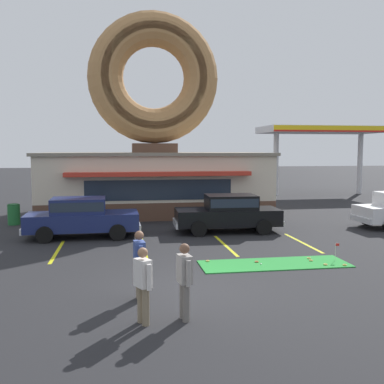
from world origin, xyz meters
TOP-DOWN VIEW (x-y plane):
  - ground_plane at (0.00, 0.00)m, footprint 160.00×160.00m
  - donut_shop_building at (0.29, 13.94)m, footprint 12.30×6.75m
  - putting_mat at (3.04, 2.08)m, footprint 4.59×1.49m
  - mini_donut_near_left at (4.29, 2.19)m, footprint 0.13×0.13m
  - mini_donut_near_right at (4.51, 1.64)m, footprint 0.13×0.13m
  - mini_donut_mid_left at (5.06, 1.50)m, footprint 0.13×0.13m
  - mini_donut_mid_centre at (4.34, 2.47)m, footprint 0.13×0.13m
  - mini_donut_mid_right at (1.06, 2.65)m, footprint 0.13×0.13m
  - mini_donut_far_left at (2.55, 2.31)m, footprint 0.13×0.13m
  - golf_ball at (2.59, 2.01)m, footprint 0.04×0.04m
  - putting_flag_pin at (5.12, 2.15)m, footprint 0.13×0.01m
  - car_navy at (-3.17, 7.39)m, footprint 4.59×2.05m
  - car_black at (2.96, 7.64)m, footprint 4.61×2.09m
  - pedestrian_blue_sweater_man at (-1.20, -0.52)m, footprint 0.28×0.59m
  - pedestrian_hooded_kid at (-1.20, -2.03)m, footprint 0.38×0.55m
  - pedestrian_leather_jacket_man at (-0.34, -1.95)m, footprint 0.30×0.59m
  - trash_bin at (-6.57, 11.10)m, footprint 0.57×0.57m
  - gas_station_canopy at (13.80, 22.24)m, footprint 9.00×4.46m
  - parking_stripe_left at (-3.81, 5.00)m, footprint 0.12×3.60m
  - parking_stripe_mid_left at (-0.81, 5.00)m, footprint 0.12×3.60m
  - parking_stripe_centre at (2.19, 5.00)m, footprint 0.12×3.60m
  - parking_stripe_mid_right at (5.19, 5.00)m, footprint 0.12×3.60m

SIDE VIEW (x-z plane):
  - ground_plane at x=0.00m, z-range 0.00..0.00m
  - parking_stripe_left at x=-3.81m, z-range 0.00..0.01m
  - parking_stripe_mid_left at x=-0.81m, z-range 0.00..0.01m
  - parking_stripe_centre at x=2.19m, z-range 0.00..0.01m
  - parking_stripe_mid_right at x=5.19m, z-range 0.00..0.01m
  - putting_mat at x=3.04m, z-range 0.00..0.03m
  - mini_donut_near_left at x=4.29m, z-range 0.03..0.07m
  - mini_donut_near_right at x=4.51m, z-range 0.03..0.07m
  - mini_donut_mid_left at x=5.06m, z-range 0.03..0.07m
  - mini_donut_mid_centre at x=4.34m, z-range 0.03..0.07m
  - mini_donut_mid_right at x=1.06m, z-range 0.03..0.07m
  - mini_donut_far_left at x=2.55m, z-range 0.03..0.07m
  - golf_ball at x=2.59m, z-range 0.03..0.07m
  - putting_flag_pin at x=5.12m, z-range 0.16..0.71m
  - trash_bin at x=-6.57m, z-range 0.01..0.99m
  - pedestrian_hooded_kid at x=-1.20m, z-range 0.08..1.65m
  - car_navy at x=-3.17m, z-range 0.07..1.67m
  - car_black at x=2.96m, z-range 0.07..1.67m
  - pedestrian_leather_jacket_man at x=-0.34m, z-range 0.08..1.69m
  - pedestrian_blue_sweater_man at x=-1.20m, z-range 0.09..1.73m
  - donut_shop_building at x=0.29m, z-range -1.74..9.22m
  - gas_station_canopy at x=13.80m, z-range 2.21..7.51m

